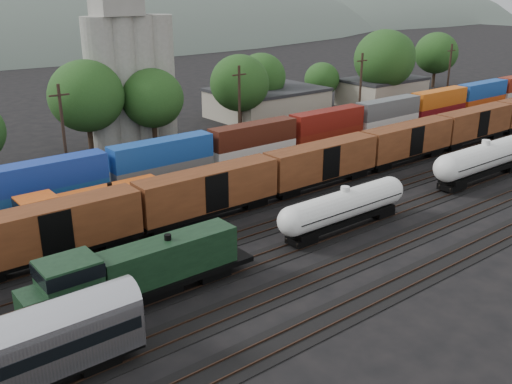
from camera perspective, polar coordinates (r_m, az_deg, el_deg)
ground at (r=55.34m, az=2.15°, el=-3.24°), size 600.00×600.00×0.00m
tracks at (r=55.32m, az=2.15°, el=-3.20°), size 180.00×33.20×0.20m
green_locomotive at (r=41.50m, az=-12.42°, el=-7.94°), size 17.75×3.13×4.70m
tank_car_a at (r=53.61m, az=8.81°, el=-1.42°), size 15.66×2.80×4.10m
tank_car_b at (r=71.94m, az=21.82°, el=3.15°), size 17.79×3.18×4.66m
orange_locomotive at (r=55.27m, az=-16.91°, el=-1.52°), size 16.46×2.74×4.12m
boxcar_string at (r=59.72m, az=1.37°, el=1.73°), size 153.60×2.90×4.20m
container_wall at (r=73.93m, az=2.92°, el=5.01°), size 184.48×2.60×5.80m
grain_silo at (r=83.67m, az=-12.54°, el=12.23°), size 13.40×5.00×29.00m
industrial_sheds at (r=86.04m, az=-9.89°, el=6.71°), size 119.38×17.26×5.10m
tree_band at (r=82.69m, az=-13.16°, el=9.70°), size 168.98×21.70×14.48m
utility_poles at (r=70.79m, az=-9.52°, el=6.95°), size 122.20×0.36×12.00m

